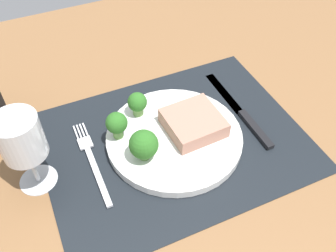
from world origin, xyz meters
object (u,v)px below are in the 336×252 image
at_px(steak, 192,121).
at_px(fork, 92,161).
at_px(plate, 174,138).
at_px(wine_glass, 22,141).
at_px(knife, 243,114).

bearing_deg(steak, fork, 177.10).
relative_size(plate, wine_glass, 1.68).
distance_m(fork, wine_glass, 0.13).
relative_size(fork, knife, 0.83).
distance_m(plate, steak, 0.04).
xyz_separation_m(steak, knife, (0.11, 0.00, -0.03)).
relative_size(steak, knife, 0.41).
xyz_separation_m(steak, wine_glass, (-0.28, 0.01, 0.07)).
height_order(plate, knife, plate).
height_order(fork, knife, knife).
bearing_deg(knife, steak, 178.08).
bearing_deg(plate, wine_glass, 176.44).
xyz_separation_m(plate, wine_glass, (-0.24, 0.02, 0.09)).
bearing_deg(steak, wine_glass, 177.89).
relative_size(knife, wine_glass, 1.58).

